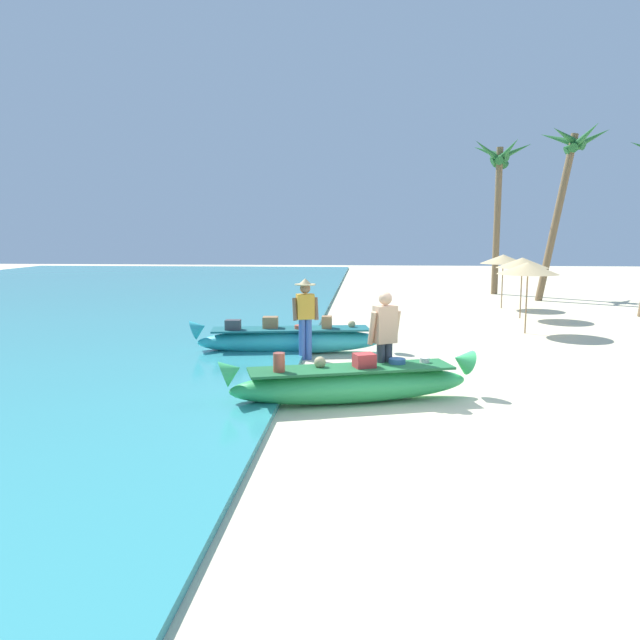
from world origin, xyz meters
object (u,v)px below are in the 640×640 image
Objects in this scene: person_vendor_hatted at (305,313)px; palm_tree_leaning_seaward at (499,173)px; palm_tree_tall_inland at (569,164)px; boat_cyan_midground at (291,339)px; person_tourist_customer at (385,337)px; boat_green_foreground at (351,383)px.

palm_tree_leaning_seaward reaches higher than person_vendor_hatted.
person_vendor_hatted is 0.26× the size of palm_tree_leaning_seaward.
person_vendor_hatted is 15.53m from palm_tree_tall_inland.
palm_tree_leaning_seaward is (6.89, 14.46, 4.19)m from person_vendor_hatted.
boat_cyan_midground is 2.57× the size of person_tourist_customer.
palm_tree_tall_inland reaches higher than boat_cyan_midground.
boat_cyan_midground is at bearing 110.62° from boat_green_foreground.
palm_tree_tall_inland is (7.40, 14.69, 4.30)m from person_tourist_customer.
person_vendor_hatted reaches higher than boat_cyan_midground.
boat_green_foreground is 4.12m from boat_cyan_midground.
boat_cyan_midground is at bearing 120.19° from person_tourist_customer.
boat_green_foreground is at bearing -140.04° from person_tourist_customer.
boat_green_foreground reaches higher than boat_cyan_midground.
palm_tree_leaning_seaward is (5.83, 17.68, 4.87)m from boat_green_foreground.
boat_green_foreground is 0.61× the size of palm_tree_tall_inland.
person_tourist_customer is 0.26× the size of palm_tree_leaning_seaward.
person_tourist_customer is (1.59, -2.77, -0.02)m from person_vendor_hatted.
palm_tree_leaning_seaward is at bearing 64.53° from person_vendor_hatted.
boat_green_foreground is 3.46m from person_vendor_hatted.
person_vendor_hatted is (-1.06, 3.22, 0.69)m from boat_green_foreground.
person_tourist_customer is (1.99, -3.41, 0.66)m from boat_cyan_midground.
boat_green_foreground is 0.96m from person_tourist_customer.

